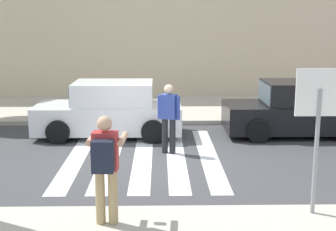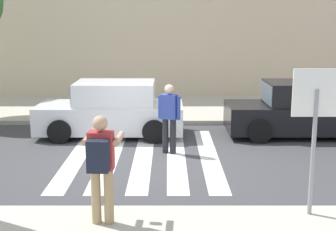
# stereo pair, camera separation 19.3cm
# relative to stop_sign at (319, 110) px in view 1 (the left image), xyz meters

# --- Properties ---
(ground_plane) EXTENTS (120.00, 120.00, 0.00)m
(ground_plane) POSITION_rel_stop_sign_xyz_m (-2.93, 3.53, -1.88)
(ground_plane) COLOR #424244
(sidewalk_far) EXTENTS (60.00, 4.80, 0.14)m
(sidewalk_far) POSITION_rel_stop_sign_xyz_m (-2.93, 9.53, -1.81)
(sidewalk_far) COLOR beige
(sidewalk_far) RESTS_ON ground
(building_facade_far) EXTENTS (56.00, 4.00, 7.43)m
(building_facade_far) POSITION_rel_stop_sign_xyz_m (-2.93, 13.93, 1.84)
(building_facade_far) COLOR beige
(building_facade_far) RESTS_ON ground
(crosswalk_stripe_0) EXTENTS (0.44, 5.20, 0.01)m
(crosswalk_stripe_0) POSITION_rel_stop_sign_xyz_m (-4.53, 3.73, -1.88)
(crosswalk_stripe_0) COLOR silver
(crosswalk_stripe_0) RESTS_ON ground
(crosswalk_stripe_1) EXTENTS (0.44, 5.20, 0.01)m
(crosswalk_stripe_1) POSITION_rel_stop_sign_xyz_m (-3.73, 3.73, -1.88)
(crosswalk_stripe_1) COLOR silver
(crosswalk_stripe_1) RESTS_ON ground
(crosswalk_stripe_2) EXTENTS (0.44, 5.20, 0.01)m
(crosswalk_stripe_2) POSITION_rel_stop_sign_xyz_m (-2.93, 3.73, -1.88)
(crosswalk_stripe_2) COLOR silver
(crosswalk_stripe_2) RESTS_ON ground
(crosswalk_stripe_3) EXTENTS (0.44, 5.20, 0.01)m
(crosswalk_stripe_3) POSITION_rel_stop_sign_xyz_m (-2.13, 3.73, -1.88)
(crosswalk_stripe_3) COLOR silver
(crosswalk_stripe_3) RESTS_ON ground
(crosswalk_stripe_4) EXTENTS (0.44, 5.20, 0.01)m
(crosswalk_stripe_4) POSITION_rel_stop_sign_xyz_m (-1.33, 3.73, -1.88)
(crosswalk_stripe_4) COLOR silver
(crosswalk_stripe_4) RESTS_ON ground
(stop_sign) EXTENTS (0.76, 0.08, 2.39)m
(stop_sign) POSITION_rel_stop_sign_xyz_m (0.00, 0.00, 0.00)
(stop_sign) COLOR gray
(stop_sign) RESTS_ON sidewalk_near
(photographer_with_backpack) EXTENTS (0.61, 0.86, 1.72)m
(photographer_with_backpack) POSITION_rel_stop_sign_xyz_m (-3.35, -0.39, -0.71)
(photographer_with_backpack) COLOR tan
(photographer_with_backpack) RESTS_ON sidewalk_near
(pedestrian_crossing) EXTENTS (0.55, 0.36, 1.72)m
(pedestrian_crossing) POSITION_rel_stop_sign_xyz_m (-2.30, 4.01, -0.91)
(pedestrian_crossing) COLOR #232328
(pedestrian_crossing) RESTS_ON ground
(parked_car_white) EXTENTS (4.10, 1.92, 1.55)m
(parked_car_white) POSITION_rel_stop_sign_xyz_m (-3.93, 5.83, -1.15)
(parked_car_white) COLOR white
(parked_car_white) RESTS_ON ground
(parked_car_black) EXTENTS (4.10, 1.92, 1.55)m
(parked_car_black) POSITION_rel_stop_sign_xyz_m (1.45, 5.83, -1.15)
(parked_car_black) COLOR black
(parked_car_black) RESTS_ON ground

